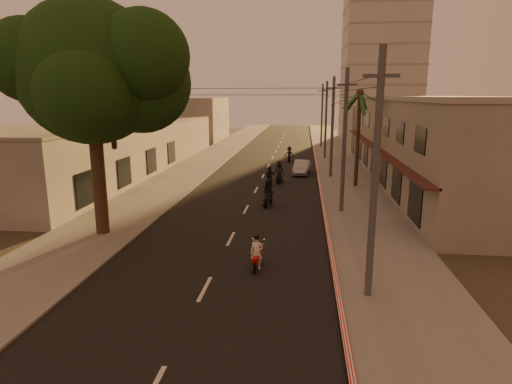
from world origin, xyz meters
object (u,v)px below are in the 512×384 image
palm_tree (360,98)px  scooter_red (257,253)px  scooter_mid_a (268,194)px  scooter_far_b (289,155)px  broadleaf_tree (99,73)px  scooter_far_a (279,173)px  parked_car (302,167)px  scooter_mid_b (270,177)px

palm_tree → scooter_red: size_ratio=5.05×
scooter_mid_a → scooter_far_b: scooter_mid_a is taller
scooter_red → palm_tree: bearing=73.9°
scooter_far_b → broadleaf_tree: bearing=-107.2°
broadleaf_tree → scooter_far_b: (8.71, 27.15, -7.67)m
scooter_far_a → palm_tree: bearing=-10.2°
scooter_mid_a → parked_car: size_ratio=0.47×
broadleaf_tree → parked_car: size_ratio=2.98×
scooter_mid_b → scooter_far_b: 13.52m
scooter_red → scooter_far_b: 31.04m
scooter_far_a → scooter_far_b: bearing=87.8°
scooter_red → parked_car: (1.76, 23.27, -0.05)m
broadleaf_tree → scooter_mid_b: (7.54, 13.68, -7.72)m
broadleaf_tree → scooter_red: broadleaf_tree is taller
palm_tree → broadleaf_tree: bearing=-136.5°
palm_tree → scooter_far_a: palm_tree is taller
parked_car → scooter_mid_b: bearing=-109.5°
palm_tree → scooter_mid_b: palm_tree is taller
scooter_mid_a → broadleaf_tree: bearing=-129.3°
scooter_mid_b → parked_car: bearing=50.4°
palm_tree → scooter_far_b: bearing=113.9°
broadleaf_tree → palm_tree: 20.18m
broadleaf_tree → scooter_mid_a: broadleaf_tree is taller
scooter_far_b → parked_car: scooter_far_b is taller
palm_tree → scooter_mid_a: bearing=-133.3°
broadleaf_tree → palm_tree: broadleaf_tree is taller
scooter_far_b → scooter_mid_a: bearing=-91.4°
scooter_red → broadleaf_tree: bearing=158.3°
scooter_far_b → parked_car: bearing=-78.8°
palm_tree → scooter_mid_a: (-6.61, -7.02, -6.28)m
scooter_red → scooter_mid_a: size_ratio=0.84×
scooter_mid_b → parked_car: size_ratio=0.41×
broadleaf_tree → scooter_mid_a: (8.00, 6.84, -7.61)m
scooter_red → scooter_mid_a: 10.74m
scooter_mid_a → scooter_far_a: size_ratio=0.99×
broadleaf_tree → scooter_mid_b: 17.42m
scooter_red → parked_car: scooter_red is taller
scooter_mid_b → scooter_red: bearing=-102.1°
scooter_far_a → parked_car: 4.78m
palm_tree → scooter_far_a: size_ratio=4.20×
scooter_far_a → scooter_far_b: scooter_far_a is taller
scooter_mid_b → scooter_far_a: scooter_far_a is taller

